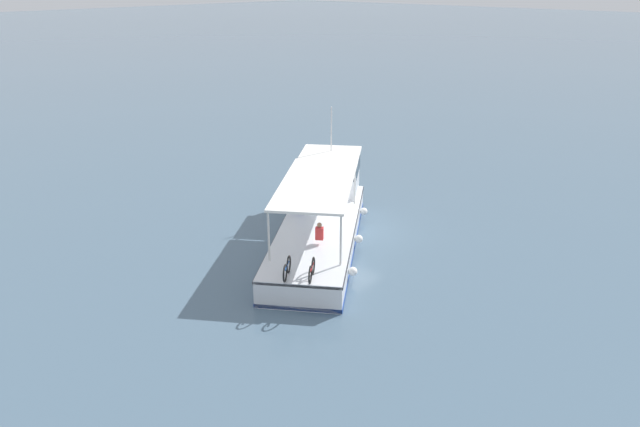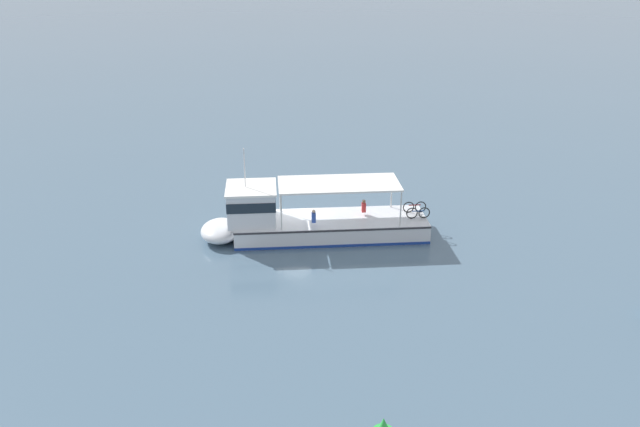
% 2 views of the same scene
% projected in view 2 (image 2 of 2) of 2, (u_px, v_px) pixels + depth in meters
% --- Properties ---
extents(ground_plane, '(400.00, 400.00, 0.00)m').
position_uv_depth(ground_plane, '(293.00, 229.00, 37.86)').
color(ground_plane, slate).
extents(ferry_main, '(9.84, 12.17, 5.32)m').
position_uv_depth(ferry_main, '(302.00, 220.00, 36.42)').
color(ferry_main, silver).
rests_on(ferry_main, ground).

